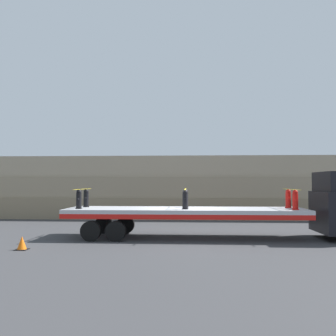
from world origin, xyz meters
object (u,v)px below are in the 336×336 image
Objects in this scene: fire_hydrant_black_near_0 at (79,199)px; traffic_cone at (22,243)px; flatbed_trailer at (174,213)px; fire_hydrant_black_far_0 at (86,198)px; fire_hydrant_black_near_1 at (185,200)px; fire_hydrant_black_far_1 at (186,199)px; fire_hydrant_red_near_2 at (295,200)px; fire_hydrant_red_far_2 at (288,199)px.

traffic_cone is (-1.26, -2.71, -1.46)m from fire_hydrant_black_near_0.
flatbed_trailer is 12.49× the size of fire_hydrant_black_far_0.
fire_hydrant_black_near_0 is at bearing -172.18° from flatbed_trailer.
fire_hydrant_black_near_1 is 1.69× the size of traffic_cone.
fire_hydrant_red_near_2 is (4.60, -1.13, 0.00)m from fire_hydrant_black_far_1.
fire_hydrant_red_far_2 is at bearing 6.29° from flatbed_trailer.
flatbed_trailer is 12.49× the size of fire_hydrant_black_far_1.
fire_hydrant_black_near_1 is at bearing 180.00° from fire_hydrant_red_near_2.
flatbed_trailer is 5.17m from fire_hydrant_red_near_2.
fire_hydrant_black_near_1 is (0.50, -0.56, 0.62)m from flatbed_trailer.
fire_hydrant_black_near_1 is at bearing -90.00° from fire_hydrant_black_far_1.
fire_hydrant_black_far_1 is at bearing 13.75° from fire_hydrant_black_near_0.
fire_hydrant_black_far_1 is 7.15m from traffic_cone.
fire_hydrant_black_near_0 is 1.00× the size of fire_hydrant_black_far_1.
fire_hydrant_black_near_0 reaches higher than traffic_cone.
fire_hydrant_black_near_1 reaches higher than flatbed_trailer.
fire_hydrant_black_far_0 is 4.29m from traffic_cone.
fire_hydrant_black_near_1 is at bearing 24.80° from traffic_cone.
fire_hydrant_black_far_1 is 1.69× the size of traffic_cone.
fire_hydrant_black_near_1 is 1.00× the size of fire_hydrant_black_far_1.
fire_hydrant_black_near_0 is 1.00× the size of fire_hydrant_red_near_2.
fire_hydrant_black_far_1 is 1.00× the size of fire_hydrant_red_near_2.
traffic_cone is at bearing -108.16° from fire_hydrant_black_far_0.
traffic_cone is (-10.47, -2.71, -1.46)m from fire_hydrant_red_near_2.
fire_hydrant_black_far_0 is 1.00× the size of fire_hydrant_red_far_2.
fire_hydrant_red_near_2 is 1.00× the size of fire_hydrant_red_far_2.
fire_hydrant_red_near_2 is at bearing -6.97° from fire_hydrant_black_far_0.
fire_hydrant_red_near_2 is at bearing 14.51° from traffic_cone.
fire_hydrant_black_far_0 and fire_hydrant_red_near_2 have the same top height.
fire_hydrant_red_near_2 is at bearing -90.00° from fire_hydrant_red_far_2.
fire_hydrant_black_far_1 is (0.50, 0.56, 0.62)m from flatbed_trailer.
flatbed_trailer is at bearing 31.40° from traffic_cone.
fire_hydrant_red_far_2 is 1.69× the size of traffic_cone.
fire_hydrant_black_far_1 is at bearing 166.25° from fire_hydrant_red_near_2.
fire_hydrant_black_near_1 is at bearing -48.28° from flatbed_trailer.
fire_hydrant_black_near_0 and fire_hydrant_black_far_1 have the same top height.
fire_hydrant_red_far_2 is at bearing 0.00° from fire_hydrant_black_far_1.
flatbed_trailer is at bearing 173.71° from fire_hydrant_red_near_2.
traffic_cone is at bearing -155.20° from fire_hydrant_black_near_1.
fire_hydrant_black_far_0 is 1.00× the size of fire_hydrant_black_near_1.
fire_hydrant_red_far_2 reaches higher than traffic_cone.
fire_hydrant_black_near_1 is at bearing -13.75° from fire_hydrant_black_far_0.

